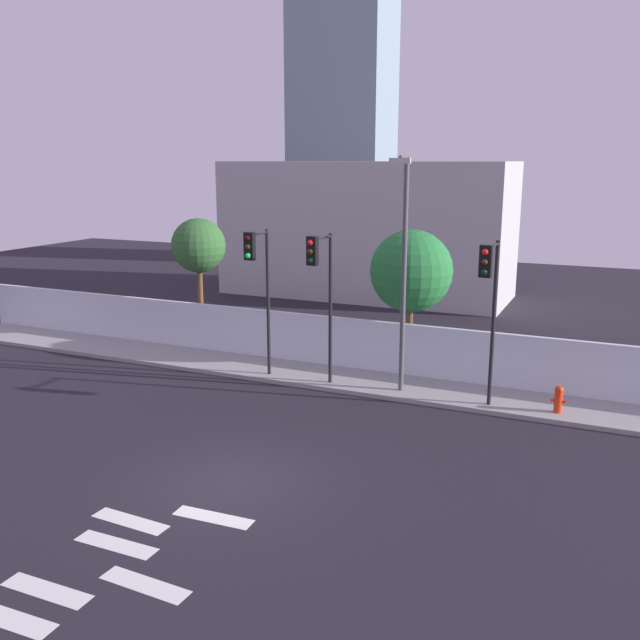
# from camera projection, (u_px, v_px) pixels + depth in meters

# --- Properties ---
(ground_plane) EXTENTS (80.00, 80.00, 0.00)m
(ground_plane) POSITION_uv_depth(u_px,v_px,m) (230.00, 483.00, 16.35)
(ground_plane) COLOR black
(sidewalk) EXTENTS (36.00, 2.40, 0.15)m
(sidewalk) POSITION_uv_depth(u_px,v_px,m) (355.00, 381.00, 23.63)
(sidewalk) COLOR gray
(sidewalk) RESTS_ON ground
(perimeter_wall) EXTENTS (36.00, 0.18, 1.80)m
(perimeter_wall) POSITION_uv_depth(u_px,v_px,m) (368.00, 345.00, 24.56)
(perimeter_wall) COLOR silver
(perimeter_wall) RESTS_ON sidewalk
(crosswalk_marking) EXTENTS (3.53, 4.75, 0.01)m
(crosswalk_marking) POSITION_uv_depth(u_px,v_px,m) (115.00, 559.00, 13.21)
(crosswalk_marking) COLOR silver
(crosswalk_marking) RESTS_ON ground
(traffic_light_left) EXTENTS (0.35, 1.59, 5.04)m
(traffic_light_left) POSITION_uv_depth(u_px,v_px,m) (489.00, 291.00, 19.76)
(traffic_light_left) COLOR black
(traffic_light_left) RESTS_ON sidewalk
(traffic_light_center) EXTENTS (0.37, 1.40, 5.03)m
(traffic_light_center) POSITION_uv_depth(u_px,v_px,m) (321.00, 278.00, 21.96)
(traffic_light_center) COLOR black
(traffic_light_center) RESTS_ON sidewalk
(traffic_light_right) EXTENTS (0.34, 1.43, 5.07)m
(traffic_light_right) POSITION_uv_depth(u_px,v_px,m) (259.00, 273.00, 22.84)
(traffic_light_right) COLOR black
(traffic_light_right) RESTS_ON sidewalk
(street_lamp_curbside) EXTENTS (0.64, 1.72, 7.45)m
(street_lamp_curbside) POSITION_uv_depth(u_px,v_px,m) (403.00, 259.00, 21.34)
(street_lamp_curbside) COLOR #4C4C51
(street_lamp_curbside) RESTS_ON sidewalk
(fire_hydrant) EXTENTS (0.44, 0.26, 0.82)m
(fire_hydrant) POSITION_uv_depth(u_px,v_px,m) (558.00, 398.00, 20.41)
(fire_hydrant) COLOR red
(fire_hydrant) RESTS_ON sidewalk
(roadside_tree_leftmost) EXTENTS (2.19, 2.19, 5.20)m
(roadside_tree_leftmost) POSITION_uv_depth(u_px,v_px,m) (198.00, 246.00, 27.87)
(roadside_tree_leftmost) COLOR brown
(roadside_tree_leftmost) RESTS_ON ground
(roadside_tree_midleft) EXTENTS (2.94, 2.94, 5.11)m
(roadside_tree_midleft) POSITION_uv_depth(u_px,v_px,m) (411.00, 271.00, 24.43)
(roadside_tree_midleft) COLOR brown
(roadside_tree_midleft) RESTS_ON ground
(low_building_distant) EXTENTS (15.77, 6.00, 7.41)m
(low_building_distant) POSITION_uv_depth(u_px,v_px,m) (367.00, 229.00, 38.50)
(low_building_distant) COLOR #B1B1B1
(low_building_distant) RESTS_ON ground
(tower_on_skyline) EXTENTS (6.92, 5.00, 31.60)m
(tower_on_skyline) POSITION_uv_depth(u_px,v_px,m) (343.00, 40.00, 48.99)
(tower_on_skyline) COLOR gray
(tower_on_skyline) RESTS_ON ground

